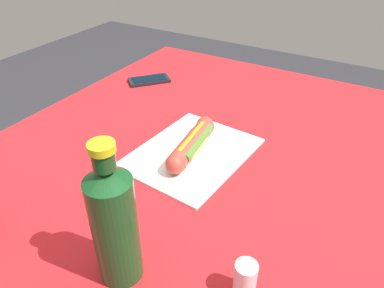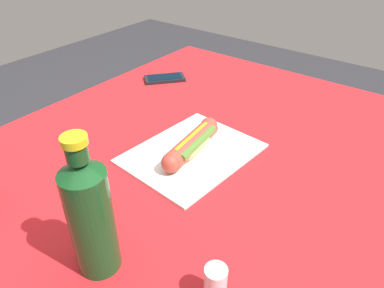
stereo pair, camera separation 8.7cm
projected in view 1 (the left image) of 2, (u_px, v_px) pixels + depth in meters
The scene contains 6 objects.
dining_table at pixel (191, 187), 0.98m from camera, with size 1.23×0.98×0.78m.
paper_wrapper at pixel (192, 153), 0.89m from camera, with size 0.31×0.24×0.01m, color white.
hot_dog at pixel (192, 144), 0.87m from camera, with size 0.23×0.07×0.05m.
cell_phone at pixel (149, 80), 1.25m from camera, with size 0.15×0.14×0.01m.
soda_bottle at pixel (114, 223), 0.54m from camera, with size 0.07×0.07×0.26m.
salt_shaker at pixel (245, 279), 0.55m from camera, with size 0.04×0.04×0.07m, color silver.
Camera 1 is at (0.64, 0.38, 1.30)m, focal length 33.67 mm.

